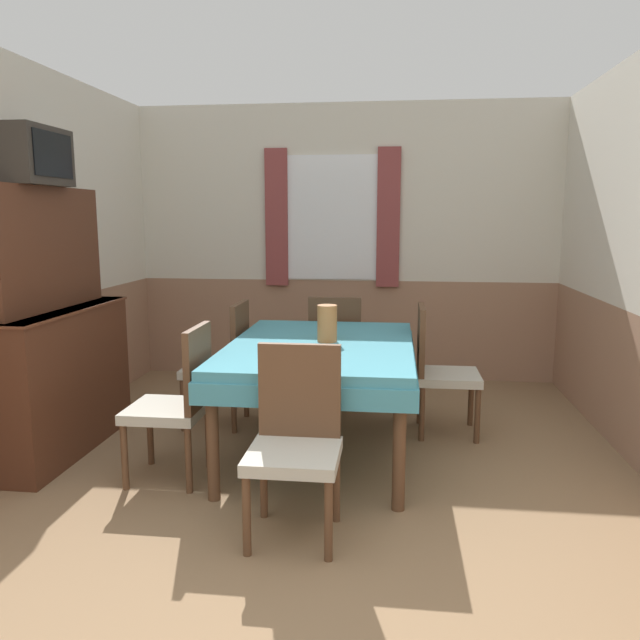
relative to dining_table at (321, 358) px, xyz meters
name	(u,v)px	position (x,y,z in m)	size (l,w,h in m)	color
wall_back	(344,243)	(-0.02, 2.05, 0.66)	(4.37, 0.10, 2.60)	silver
wall_left	(18,256)	(-2.02, -0.05, 0.65)	(0.05, 4.56, 2.60)	silver
dining_table	(321,358)	(0.00, 0.00, 0.00)	(1.21, 1.71, 0.75)	teal
chair_left_near	(178,399)	(-0.79, -0.50, -0.15)	(0.44, 0.44, 0.93)	brown
chair_right_far	(438,367)	(0.79, 0.50, -0.15)	(0.44, 0.44, 0.93)	brown
chair_left_far	(224,361)	(-0.79, 0.50, -0.15)	(0.44, 0.44, 0.93)	brown
chair_head_window	(336,348)	(0.00, 1.04, -0.15)	(0.44, 0.44, 0.93)	brown
chair_head_near	(296,436)	(0.00, -1.04, -0.15)	(0.44, 0.44, 0.93)	brown
sideboard	(51,343)	(-1.78, -0.15, 0.09)	(0.46, 1.32, 1.75)	#4C2819
tv	(32,156)	(-1.75, -0.25, 1.28)	(0.29, 0.52, 0.35)	#2D2823
vase	(327,323)	(0.04, 0.05, 0.22)	(0.13, 0.13, 0.24)	#B26B38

